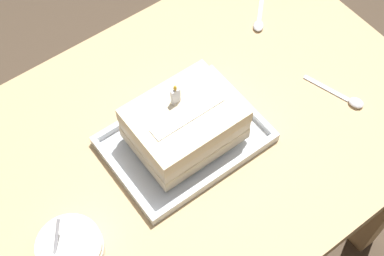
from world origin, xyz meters
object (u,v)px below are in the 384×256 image
Objects in this scene: serving_spoon_near_tray at (349,100)px; serving_spoon_by_bowls at (259,20)px; birthday_cake at (184,124)px; bowl_stack at (71,249)px; foil_tray at (185,140)px.

serving_spoon_near_tray is 0.30m from serving_spoon_by_bowls.
birthday_cake is 0.32m from bowl_stack.
bowl_stack reaches higher than foil_tray.
bowl_stack is 0.84× the size of serving_spoon_near_tray.
birthday_cake reaches higher than bowl_stack.
birthday_cake is 1.73× the size of serving_spoon_by_bowls.
serving_spoon_near_tray is at bearing -5.32° from bowl_stack.
serving_spoon_near_tray is (0.66, -0.06, -0.02)m from bowl_stack.
serving_spoon_by_bowls is (0.35, 0.17, -0.07)m from birthday_cake.
bowl_stack is at bearing -167.34° from birthday_cake.
serving_spoon_near_tray is (0.35, -0.13, -0.00)m from foil_tray.
birthday_cake is 1.46× the size of serving_spoon_near_tray.
birthday_cake is at bearing 159.50° from serving_spoon_near_tray.
bowl_stack is (-0.31, -0.07, -0.05)m from birthday_cake.
serving_spoon_near_tray is at bearing -20.50° from birthday_cake.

